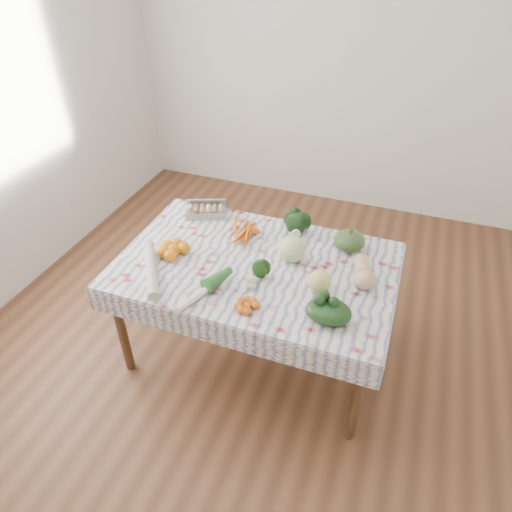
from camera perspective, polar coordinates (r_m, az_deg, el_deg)
ground at (r=3.28m, az=-0.00°, el=-11.50°), size 4.50×4.50×0.00m
wall_back at (r=4.47m, az=10.79°, el=22.90°), size 4.00×0.04×2.80m
dining_table at (r=2.80m, az=-0.00°, el=-2.31°), size 1.60×1.00×0.75m
tablecloth at (r=2.75m, az=-0.00°, el=-1.06°), size 1.66×1.06×0.01m
egg_carton at (r=3.18m, az=-6.30°, el=5.47°), size 0.30×0.20×0.07m
carrot_bunch at (r=2.94m, az=-2.15°, el=2.38°), size 0.28×0.27×0.04m
kale_bunch at (r=2.97m, az=4.88°, el=3.81°), size 0.21×0.20×0.15m
kabocha_squash at (r=2.89m, az=11.60°, el=1.91°), size 0.21×0.21×0.13m
cabbage at (r=2.74m, az=4.55°, el=0.87°), size 0.19×0.19×0.17m
butternut_squash at (r=2.67m, az=13.34°, el=-1.87°), size 0.18×0.28×0.12m
orange_cluster at (r=2.84m, az=-10.24°, el=0.80°), size 0.31×0.31×0.08m
broccoli at (r=2.60m, az=-0.19°, el=-2.23°), size 0.15×0.15×0.10m
mandarin_cluster at (r=2.44m, az=-1.10°, el=-6.13°), size 0.21×0.21×0.05m
grapefruit at (r=2.55m, az=7.97°, el=-3.16°), size 0.16×0.16×0.13m
spinach_bag at (r=2.39m, az=9.08°, el=-6.88°), size 0.28×0.25×0.10m
daikon at (r=2.70m, az=-12.92°, el=-1.97°), size 0.31×0.42×0.07m
leek at (r=2.54m, az=-6.46°, el=-4.37°), size 0.18×0.39×0.04m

